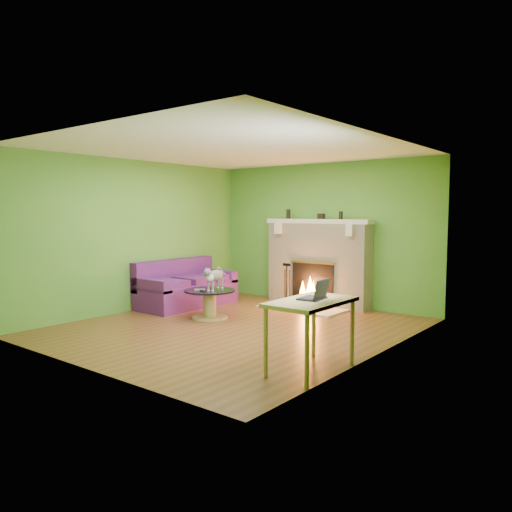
# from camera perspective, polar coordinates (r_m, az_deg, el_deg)

# --- Properties ---
(floor) EXTENTS (5.00, 5.00, 0.00)m
(floor) POSITION_cam_1_polar(r_m,az_deg,el_deg) (7.47, -2.33, -8.16)
(floor) COLOR brown
(floor) RESTS_ON ground
(ceiling) EXTENTS (5.00, 5.00, 0.00)m
(ceiling) POSITION_cam_1_polar(r_m,az_deg,el_deg) (7.33, -2.40, 12.06)
(ceiling) COLOR white
(ceiling) RESTS_ON wall_back
(wall_back) EXTENTS (5.00, 0.00, 5.00)m
(wall_back) POSITION_cam_1_polar(r_m,az_deg,el_deg) (9.32, 7.71, 2.50)
(wall_back) COLOR #498D2E
(wall_back) RESTS_ON floor
(wall_front) EXTENTS (5.00, 0.00, 5.00)m
(wall_front) POSITION_cam_1_polar(r_m,az_deg,el_deg) (5.63, -19.17, 0.66)
(wall_front) COLOR #498D2E
(wall_front) RESTS_ON floor
(wall_left) EXTENTS (0.00, 5.00, 5.00)m
(wall_left) POSITION_cam_1_polar(r_m,az_deg,el_deg) (8.91, -13.42, 2.30)
(wall_left) COLOR #498D2E
(wall_left) RESTS_ON floor
(wall_right) EXTENTS (0.00, 5.00, 5.00)m
(wall_right) POSITION_cam_1_polar(r_m,az_deg,el_deg) (6.07, 14.00, 1.08)
(wall_right) COLOR #498D2E
(wall_right) RESTS_ON floor
(window_frame) EXTENTS (0.00, 1.20, 1.20)m
(window_frame) POSITION_cam_1_polar(r_m,az_deg,el_deg) (5.25, 9.90, 3.30)
(window_frame) COLOR silver
(window_frame) RESTS_ON wall_right
(window_pane) EXTENTS (0.00, 1.06, 1.06)m
(window_pane) POSITION_cam_1_polar(r_m,az_deg,el_deg) (5.26, 9.82, 3.30)
(window_pane) COLOR white
(window_pane) RESTS_ON wall_right
(fireplace) EXTENTS (2.10, 0.46, 1.58)m
(fireplace) POSITION_cam_1_polar(r_m,az_deg,el_deg) (9.20, 7.08, -0.82)
(fireplace) COLOR beige
(fireplace) RESTS_ON floor
(hearth) EXTENTS (1.50, 0.75, 0.03)m
(hearth) POSITION_cam_1_polar(r_m,az_deg,el_deg) (8.88, 5.30, -5.96)
(hearth) COLOR beige
(hearth) RESTS_ON floor
(mantel) EXTENTS (2.10, 0.28, 0.08)m
(mantel) POSITION_cam_1_polar(r_m,az_deg,el_deg) (9.14, 7.07, 3.96)
(mantel) COLOR beige
(mantel) RESTS_ON fireplace
(sofa) EXTENTS (0.87, 1.86, 0.84)m
(sofa) POSITION_cam_1_polar(r_m,az_deg,el_deg) (9.21, -8.07, -3.64)
(sofa) COLOR #541B67
(sofa) RESTS_ON floor
(coffee_table) EXTENTS (0.82, 0.82, 0.46)m
(coffee_table) POSITION_cam_1_polar(r_m,az_deg,el_deg) (8.07, -5.31, -5.24)
(coffee_table) COLOR tan
(coffee_table) RESTS_ON floor
(desk) EXTENTS (0.60, 1.04, 0.77)m
(desk) POSITION_cam_1_polar(r_m,az_deg,el_deg) (5.37, 6.30, -6.00)
(desk) COLOR tan
(desk) RESTS_ON floor
(cat) EXTENTS (0.35, 0.64, 0.38)m
(cat) POSITION_cam_1_polar(r_m,az_deg,el_deg) (7.99, -4.67, -2.53)
(cat) COLOR slate
(cat) RESTS_ON coffee_table
(remote_silver) EXTENTS (0.16, 0.15, 0.02)m
(remote_silver) POSITION_cam_1_polar(r_m,az_deg,el_deg) (8.02, -6.44, -3.83)
(remote_silver) COLOR #97979A
(remote_silver) RESTS_ON coffee_table
(remote_black) EXTENTS (0.16, 0.11, 0.02)m
(remote_black) POSITION_cam_1_polar(r_m,az_deg,el_deg) (7.90, -6.12, -3.97)
(remote_black) COLOR black
(remote_black) RESTS_ON coffee_table
(laptop) EXTENTS (0.30, 0.33, 0.23)m
(laptop) POSITION_cam_1_polar(r_m,az_deg,el_deg) (5.39, 6.42, -3.71)
(laptop) COLOR black
(laptop) RESTS_ON desk
(fire_tools) EXTENTS (0.20, 0.20, 0.75)m
(fire_tools) POSITION_cam_1_polar(r_m,az_deg,el_deg) (9.18, 3.53, -3.13)
(fire_tools) COLOR black
(fire_tools) RESTS_ON hearth
(mantel_vase_left) EXTENTS (0.08, 0.08, 0.18)m
(mantel_vase_left) POSITION_cam_1_polar(r_m,az_deg,el_deg) (9.53, 3.71, 4.81)
(mantel_vase_left) COLOR black
(mantel_vase_left) RESTS_ON mantel
(mantel_vase_right) EXTENTS (0.07, 0.07, 0.14)m
(mantel_vase_right) POSITION_cam_1_polar(r_m,az_deg,el_deg) (8.94, 9.66, 4.61)
(mantel_vase_right) COLOR black
(mantel_vase_right) RESTS_ON mantel
(mantel_box) EXTENTS (0.12, 0.08, 0.10)m
(mantel_box) POSITION_cam_1_polar(r_m,az_deg,el_deg) (9.13, 7.46, 4.52)
(mantel_box) COLOR black
(mantel_box) RESTS_ON mantel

